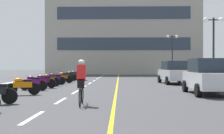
% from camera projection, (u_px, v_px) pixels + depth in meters
% --- Properties ---
extents(ground_plane, '(140.00, 140.00, 0.00)m').
position_uv_depth(ground_plane, '(114.00, 84.00, 23.36)').
color(ground_plane, '#38383A').
extents(curb_left, '(2.40, 72.00, 0.12)m').
position_uv_depth(curb_left, '(34.00, 81.00, 26.55)').
color(curb_left, '#A8A8A3').
rests_on(curb_left, ground).
extents(curb_right, '(2.40, 72.00, 0.12)m').
position_uv_depth(curb_right, '(197.00, 81.00, 26.16)').
color(curb_right, '#A8A8A3').
rests_on(curb_right, ground).
extents(lane_dash_1, '(0.14, 2.20, 0.01)m').
position_uv_depth(lane_dash_1, '(33.00, 117.00, 8.42)').
color(lane_dash_1, silver).
rests_on(lane_dash_1, ground).
extents(lane_dash_2, '(0.14, 2.20, 0.01)m').
position_uv_depth(lane_dash_2, '(61.00, 101.00, 12.42)').
color(lane_dash_2, silver).
rests_on(lane_dash_2, ground).
extents(lane_dash_3, '(0.14, 2.20, 0.01)m').
position_uv_depth(lane_dash_3, '(75.00, 92.00, 16.42)').
color(lane_dash_3, silver).
rests_on(lane_dash_3, ground).
extents(lane_dash_4, '(0.14, 2.20, 0.01)m').
position_uv_depth(lane_dash_4, '(84.00, 87.00, 20.41)').
color(lane_dash_4, silver).
rests_on(lane_dash_4, ground).
extents(lane_dash_5, '(0.14, 2.20, 0.01)m').
position_uv_depth(lane_dash_5, '(90.00, 83.00, 24.41)').
color(lane_dash_5, silver).
rests_on(lane_dash_5, ground).
extents(lane_dash_6, '(0.14, 2.20, 0.01)m').
position_uv_depth(lane_dash_6, '(94.00, 81.00, 28.41)').
color(lane_dash_6, silver).
rests_on(lane_dash_6, ground).
extents(lane_dash_7, '(0.14, 2.20, 0.01)m').
position_uv_depth(lane_dash_7, '(97.00, 79.00, 32.41)').
color(lane_dash_7, silver).
rests_on(lane_dash_7, ground).
extents(lane_dash_8, '(0.14, 2.20, 0.01)m').
position_uv_depth(lane_dash_8, '(100.00, 77.00, 36.41)').
color(lane_dash_8, silver).
rests_on(lane_dash_8, ground).
extents(lane_dash_9, '(0.14, 2.20, 0.01)m').
position_uv_depth(lane_dash_9, '(102.00, 76.00, 40.41)').
color(lane_dash_9, silver).
rests_on(lane_dash_9, ground).
extents(lane_dash_10, '(0.14, 2.20, 0.01)m').
position_uv_depth(lane_dash_10, '(104.00, 75.00, 44.41)').
color(lane_dash_10, silver).
rests_on(lane_dash_10, ground).
extents(lane_dash_11, '(0.14, 2.20, 0.01)m').
position_uv_depth(lane_dash_11, '(105.00, 74.00, 48.40)').
color(lane_dash_11, silver).
rests_on(lane_dash_11, ground).
extents(centre_line_yellow, '(0.12, 66.00, 0.01)m').
position_uv_depth(centre_line_yellow, '(118.00, 82.00, 26.35)').
color(centre_line_yellow, gold).
rests_on(centre_line_yellow, ground).
extents(office_building, '(25.13, 6.80, 16.34)m').
position_uv_depth(office_building, '(123.00, 26.00, 50.61)').
color(office_building, '#9E998E').
rests_on(office_building, ground).
extents(street_lamp_mid, '(1.46, 0.36, 4.78)m').
position_uv_depth(street_lamp_mid, '(214.00, 35.00, 21.24)').
color(street_lamp_mid, black).
rests_on(street_lamp_mid, curb_right).
extents(street_lamp_far, '(1.46, 0.36, 5.20)m').
position_uv_depth(street_lamp_far, '(172.00, 46.00, 37.89)').
color(street_lamp_far, black).
rests_on(street_lamp_far, curb_right).
extents(parked_car_near, '(1.93, 4.21, 1.82)m').
position_uv_depth(parked_car_near, '(208.00, 76.00, 15.15)').
color(parked_car_near, black).
rests_on(parked_car_near, ground).
extents(parked_car_mid, '(2.19, 4.32, 1.82)m').
position_uv_depth(parked_car_mid, '(174.00, 72.00, 23.87)').
color(parked_car_mid, black).
rests_on(parked_car_mid, ground).
extents(motorcycle_4, '(1.67, 0.71, 0.92)m').
position_uv_depth(motorcycle_4, '(22.00, 86.00, 14.76)').
color(motorcycle_4, black).
rests_on(motorcycle_4, ground).
extents(motorcycle_5, '(1.70, 0.60, 0.92)m').
position_uv_depth(motorcycle_5, '(33.00, 82.00, 17.48)').
color(motorcycle_5, black).
rests_on(motorcycle_5, ground).
extents(motorcycle_6, '(1.70, 0.60, 0.92)m').
position_uv_depth(motorcycle_6, '(43.00, 81.00, 19.26)').
color(motorcycle_6, black).
rests_on(motorcycle_6, ground).
extents(motorcycle_7, '(1.69, 0.61, 0.92)m').
position_uv_depth(motorcycle_7, '(49.00, 79.00, 21.20)').
color(motorcycle_7, black).
rests_on(motorcycle_7, ground).
extents(motorcycle_8, '(1.70, 0.60, 0.92)m').
position_uv_depth(motorcycle_8, '(54.00, 78.00, 22.80)').
color(motorcycle_8, black).
rests_on(motorcycle_8, ground).
extents(motorcycle_9, '(1.69, 0.61, 0.92)m').
position_uv_depth(motorcycle_9, '(63.00, 77.00, 24.93)').
color(motorcycle_9, black).
rests_on(motorcycle_9, ground).
extents(motorcycle_10, '(1.70, 0.60, 0.92)m').
position_uv_depth(motorcycle_10, '(64.00, 77.00, 26.46)').
color(motorcycle_10, black).
rests_on(motorcycle_10, ground).
extents(motorcycle_11, '(1.70, 0.60, 0.92)m').
position_uv_depth(motorcycle_11, '(68.00, 76.00, 28.35)').
color(motorcycle_11, black).
rests_on(motorcycle_11, ground).
extents(motorcycle_12, '(1.69, 0.60, 0.92)m').
position_uv_depth(motorcycle_12, '(71.00, 75.00, 29.91)').
color(motorcycle_12, black).
rests_on(motorcycle_12, ground).
extents(motorcycle_13, '(1.70, 0.60, 0.92)m').
position_uv_depth(motorcycle_13, '(75.00, 75.00, 31.56)').
color(motorcycle_13, black).
rests_on(motorcycle_13, ground).
extents(cyclist_rider, '(0.42, 1.77, 1.71)m').
position_uv_depth(cyclist_rider, '(81.00, 81.00, 11.08)').
color(cyclist_rider, black).
rests_on(cyclist_rider, ground).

